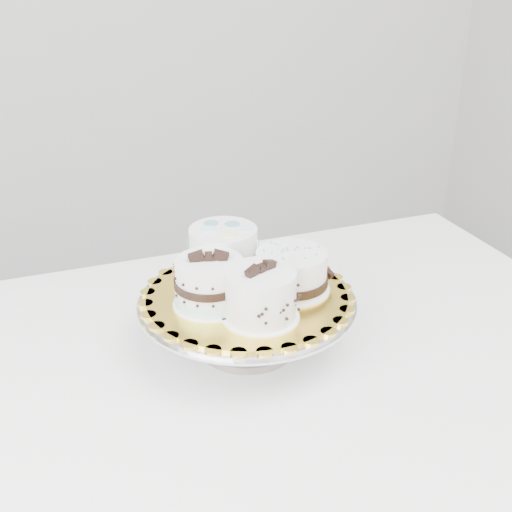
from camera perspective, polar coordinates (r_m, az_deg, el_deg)
name	(u,v)px	position (r m, az deg, el deg)	size (l,w,h in m)	color
table	(239,408)	(1.03, -1.55, -13.34)	(1.33, 0.91, 0.75)	white
cake_stand	(247,313)	(1.01, -0.79, -5.07)	(0.34, 0.34, 0.09)	gray
cake_board	(247,295)	(0.99, -0.80, -3.53)	(0.31, 0.31, 0.00)	yellow
cake_swirl	(261,296)	(0.91, 0.42, -3.57)	(0.13, 0.13, 0.09)	white
cake_banded	(210,284)	(0.95, -4.15, -2.51)	(0.12, 0.12, 0.09)	white
cake_dots	(224,251)	(1.03, -2.91, 0.44)	(0.14, 0.14, 0.08)	white
cake_ribbon	(292,272)	(0.99, 3.21, -1.42)	(0.13, 0.13, 0.07)	white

